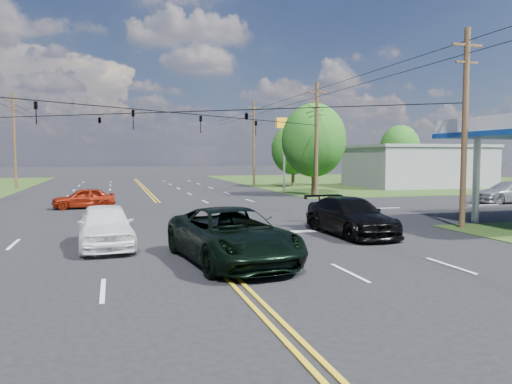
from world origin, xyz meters
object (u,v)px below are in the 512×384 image
object	(u,v)px
pole_ne	(317,138)
pole_left_far	(15,140)
tree_far_r	(400,148)
pole_right_far	(254,142)
tree_right_b	(293,149)
suv_black	(351,216)
pickup_dkgreen	(232,236)
retail_ne	(417,167)
pole_se	(465,126)
tree_right_a	(314,140)
pickup_white	(105,226)

from	to	relation	value
pole_ne	pole_left_far	world-z (taller)	pole_left_far
tree_far_r	pole_right_far	bearing A→B (deg)	-174.56
pole_ne	pole_right_far	world-z (taller)	pole_right_far
pole_left_far	tree_right_b	xyz separation A→B (m)	(29.50, -4.00, -0.95)
tree_right_b	suv_black	distance (m)	34.93
pole_right_far	pickup_dkgreen	size ratio (longest dim) A/B	1.56
retail_ne	pole_se	distance (m)	33.72
pole_right_far	tree_right_a	xyz separation A→B (m)	(1.00, -16.00, -0.30)
pole_se	tree_far_r	world-z (taller)	pole_se
pickup_white	retail_ne	bearing A→B (deg)	38.21
pole_ne	pickup_dkgreen	xyz separation A→B (m)	(-12.50, -22.55, -4.03)
pole_ne	pole_right_far	xyz separation A→B (m)	(0.00, 19.00, 0.25)
tree_right_a	tree_far_r	bearing A→B (deg)	41.99
pickup_white	pole_ne	bearing A→B (deg)	45.20
retail_ne	pole_ne	distance (m)	20.43
tree_right_a	suv_black	xyz separation A→B (m)	(-7.14, -21.40, -4.05)
pole_se	retail_ne	bearing A→B (deg)	59.62
pole_right_far	tree_far_r	size ratio (longest dim) A/B	1.31
pole_right_far	pole_left_far	bearing A→B (deg)	180.00
pole_ne	retail_ne	bearing A→B (deg)	32.91
pole_ne	pickup_dkgreen	distance (m)	26.10
suv_black	pickup_white	size ratio (longest dim) A/B	1.15
retail_ne	tree_far_r	world-z (taller)	tree_far_r
pole_left_far	tree_right_a	distance (m)	31.39
tree_right_b	pickup_dkgreen	size ratio (longest dim) A/B	1.11
pole_ne	pole_left_far	bearing A→B (deg)	143.84
retail_ne	pickup_dkgreen	world-z (taller)	retail_ne
tree_right_b	pickup_white	distance (m)	39.29
tree_right_b	pole_ne	bearing A→B (deg)	-103.13
pole_se	pole_right_far	xyz separation A→B (m)	(0.00, 37.00, 0.25)
retail_ne	pole_se	world-z (taller)	pole_se
pole_left_far	pole_right_far	world-z (taller)	same
pole_left_far	pickup_white	size ratio (longest dim) A/B	2.04
pole_se	tree_right_b	size ratio (longest dim) A/B	1.34
pole_ne	pole_right_far	size ratio (longest dim) A/B	0.95
tree_far_r	suv_black	world-z (taller)	tree_far_r
pole_ne	pole_se	bearing A→B (deg)	-90.00
retail_ne	pole_right_far	size ratio (longest dim) A/B	1.40
retail_ne	pickup_white	size ratio (longest dim) A/B	2.85
tree_right_b	pole_right_far	bearing A→B (deg)	131.19
pole_left_far	pickup_dkgreen	world-z (taller)	pole_left_far
retail_ne	tree_right_b	xyz separation A→B (m)	(-13.50, 4.00, 2.02)
pickup_dkgreen	pickup_white	world-z (taller)	pickup_dkgreen
tree_right_b	tree_far_r	xyz separation A→B (m)	(17.50, 6.00, 0.33)
tree_right_a	tree_far_r	world-z (taller)	tree_right_a
tree_right_a	retail_ne	bearing A→B (deg)	26.57
pole_right_far	suv_black	distance (m)	38.15
pole_se	pickup_dkgreen	xyz separation A→B (m)	(-12.50, -4.55, -4.03)
pole_se	pole_ne	xyz separation A→B (m)	(0.00, 18.00, 0.00)
pole_right_far	suv_black	bearing A→B (deg)	-99.33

